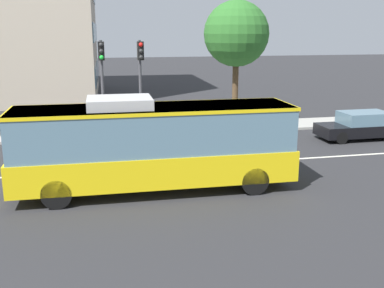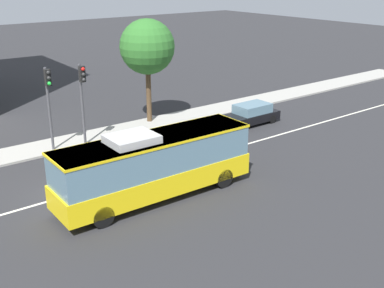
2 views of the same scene
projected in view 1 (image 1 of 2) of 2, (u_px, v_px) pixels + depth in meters
ground_plane at (70, 173)px, 18.59m from camera, size 160.00×160.00×0.00m
sidewalk_kerb at (75, 134)px, 25.24m from camera, size 80.00×2.67×0.14m
lane_centre_line at (70, 173)px, 18.59m from camera, size 76.00×0.16×0.01m
transit_bus at (154, 142)px, 16.21m from camera, size 10.04×2.67×3.46m
sedan_black at (361, 126)px, 24.31m from camera, size 4.50×1.83×1.46m
traffic_light_near_corner at (102, 72)px, 23.88m from camera, size 0.33×0.62×5.20m
traffic_light_far_corner at (141, 72)px, 24.00m from camera, size 0.34×0.62×5.20m
street_tree_kerbside_left at (236, 34)px, 26.42m from camera, size 3.82×3.82×7.41m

